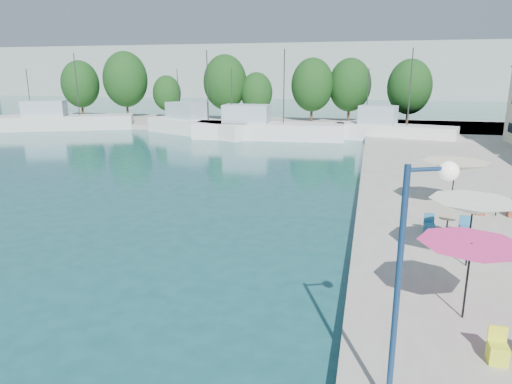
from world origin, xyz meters
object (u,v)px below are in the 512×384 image
(trawler_01, at_px, (63,121))
(trawler_02, at_px, (198,126))
(umbrella_white, at_px, (473,207))
(trawler_03, at_px, (265,129))
(street_lamp, at_px, (417,245))
(umbrella_cream, at_px, (455,166))
(trawler_04, at_px, (391,131))
(umbrella_pink, at_px, (470,252))

(trawler_01, height_order, trawler_02, same)
(umbrella_white, bearing_deg, trawler_02, 123.56)
(trawler_01, bearing_deg, trawler_02, -27.57)
(trawler_03, distance_m, umbrella_white, 37.59)
(trawler_02, relative_size, street_lamp, 3.08)
(trawler_01, height_order, umbrella_cream, trawler_01)
(umbrella_cream, bearing_deg, trawler_04, 93.82)
(trawler_03, relative_size, trawler_04, 1.30)
(trawler_01, relative_size, trawler_03, 1.01)
(umbrella_pink, height_order, umbrella_cream, umbrella_cream)
(umbrella_cream, bearing_deg, trawler_01, 146.34)
(trawler_02, height_order, trawler_04, same)
(trawler_04, bearing_deg, umbrella_white, -73.30)
(umbrella_pink, bearing_deg, umbrella_white, 78.61)
(umbrella_pink, bearing_deg, umbrella_cream, 82.97)
(umbrella_white, relative_size, street_lamp, 0.58)
(umbrella_white, height_order, street_lamp, street_lamp)
(umbrella_pink, bearing_deg, trawler_01, 136.25)
(trawler_01, xyz_separation_m, trawler_02, (19.40, -0.85, 0.00))
(trawler_02, bearing_deg, umbrella_pink, -33.07)
(trawler_04, xyz_separation_m, street_lamp, (-1.36, -43.74, 3.01))
(street_lamp, bearing_deg, umbrella_white, 47.12)
(umbrella_pink, relative_size, umbrella_white, 0.95)
(trawler_02, distance_m, umbrella_white, 43.26)
(trawler_02, bearing_deg, umbrella_cream, -22.36)
(umbrella_pink, distance_m, umbrella_cream, 11.54)
(trawler_03, height_order, umbrella_pink, trawler_03)
(trawler_03, bearing_deg, trawler_02, 164.81)
(umbrella_pink, xyz_separation_m, umbrella_white, (0.77, 3.84, 0.21))
(trawler_01, bearing_deg, umbrella_pink, -68.81)
(umbrella_pink, xyz_separation_m, street_lamp, (-1.83, -4.04, 1.55))
(umbrella_cream, relative_size, street_lamp, 0.64)
(umbrella_white, bearing_deg, trawler_03, 113.79)
(trawler_02, xyz_separation_m, umbrella_cream, (24.54, -28.40, 1.65))
(trawler_01, relative_size, umbrella_cream, 5.37)
(trawler_01, xyz_separation_m, umbrella_cream, (43.94, -29.25, 1.65))
(trawler_02, height_order, street_lamp, trawler_02)
(umbrella_pink, relative_size, umbrella_cream, 0.86)
(trawler_01, distance_m, trawler_04, 42.07)
(trawler_01, bearing_deg, umbrella_cream, -58.71)
(trawler_03, xyz_separation_m, street_lamp, (12.55, -42.24, 3.02))
(trawler_01, xyz_separation_m, trawler_03, (28.15, -2.51, 0.00))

